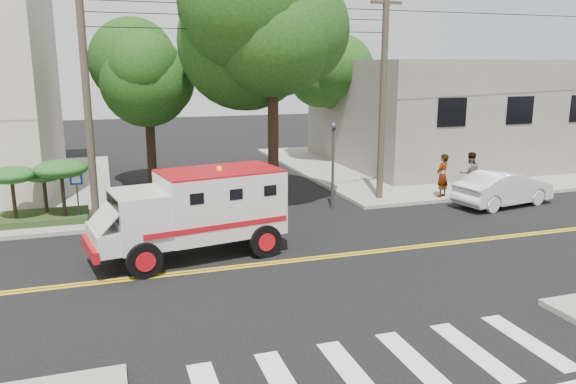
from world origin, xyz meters
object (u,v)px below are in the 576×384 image
object	(u,v)px
parked_sedan	(504,188)
pedestrian_a	(442,175)
armored_truck	(197,209)
pedestrian_b	(470,173)

from	to	relation	value
parked_sedan	pedestrian_a	size ratio (longest dim) A/B	2.38
armored_truck	pedestrian_a	bearing A→B (deg)	9.66
parked_sedan	pedestrian_b	world-z (taller)	pedestrian_b
armored_truck	pedestrian_b	bearing A→B (deg)	7.65
parked_sedan	pedestrian_b	size ratio (longest dim) A/B	2.36
parked_sedan	pedestrian_a	distance (m)	2.59
pedestrian_a	pedestrian_b	distance (m)	1.42
armored_truck	pedestrian_b	size ratio (longest dim) A/B	3.20
parked_sedan	armored_truck	bearing A→B (deg)	89.89
armored_truck	pedestrian_a	size ratio (longest dim) A/B	3.23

